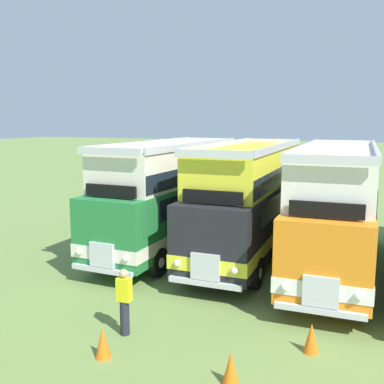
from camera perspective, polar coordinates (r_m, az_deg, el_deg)
bus_first_in_row at (r=18.60m, az=-2.75°, el=-0.20°), size 2.89×9.86×4.52m
bus_second_in_row at (r=17.64m, az=7.25°, el=-0.78°), size 2.63×9.80×4.52m
bus_third_in_row at (r=16.70m, az=17.91°, el=-1.71°), size 2.73×10.42×4.52m
cone_near_end at (r=10.92m, az=-11.36°, el=-18.37°), size 0.36×0.36×0.75m
cone_mid_row at (r=11.28m, az=15.05°, el=-17.62°), size 0.36×0.36×0.73m
cone_far_end at (r=9.85m, az=5.00°, el=-21.56°), size 0.36×0.36×0.72m
marshal_person at (r=11.64m, az=-8.67°, el=-13.68°), size 0.36×0.24×1.73m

